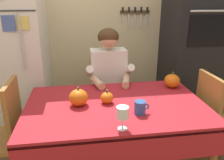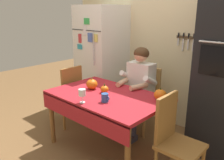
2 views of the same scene
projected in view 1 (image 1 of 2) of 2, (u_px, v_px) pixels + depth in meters
back_wall_assembly at (104, 17)px, 2.81m from camera, size 3.70×0.13×2.60m
refrigerator at (14, 60)px, 2.44m from camera, size 0.68×0.71×1.80m
wall_oven at (192, 40)px, 2.70m from camera, size 0.60×0.64×2.10m
dining_table at (116, 114)px, 1.84m from camera, size 1.40×0.90×0.74m
chair_behind_person at (107, 92)px, 2.63m from camera, size 0.40×0.40×0.93m
seated_person at (109, 79)px, 2.37m from camera, size 0.47×0.55×1.25m
chair_right_side at (216, 120)px, 2.05m from camera, size 0.40×0.40×0.93m
chair_left_side at (3, 132)px, 1.86m from camera, size 0.40×0.40×0.93m
coffee_mug at (140, 107)px, 1.66m from camera, size 0.11×0.08×0.10m
wine_glass at (123, 113)px, 1.44m from camera, size 0.08×0.08×0.16m
pumpkin_large at (78, 97)px, 1.78m from camera, size 0.15×0.15×0.15m
pumpkin_medium at (172, 81)px, 2.14m from camera, size 0.14×0.14×0.15m
pumpkin_small at (107, 98)px, 1.82m from camera, size 0.10×0.10×0.11m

